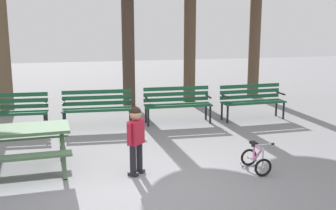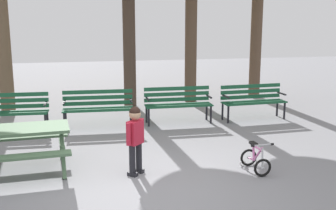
# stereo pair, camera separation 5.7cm
# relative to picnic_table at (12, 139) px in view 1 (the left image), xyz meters

# --- Properties ---
(ground) EXTENTS (36.00, 36.00, 0.00)m
(ground) POSITION_rel_picnic_table_xyz_m (2.05, -1.09, -0.59)
(ground) COLOR gray
(picnic_table) EXTENTS (1.90, 1.48, 0.79)m
(picnic_table) POSITION_rel_picnic_table_xyz_m (0.00, 0.00, 0.00)
(picnic_table) COLOR #4C6B4C
(picnic_table) RESTS_ON ground
(park_bench_far_left) EXTENTS (1.62, 0.53, 0.85)m
(park_bench_far_left) POSITION_rel_picnic_table_xyz_m (-0.40, 2.71, -0.08)
(park_bench_far_left) COLOR #195133
(park_bench_far_left) RESTS_ON ground
(park_bench_left) EXTENTS (1.62, 0.53, 0.85)m
(park_bench_left) POSITION_rel_picnic_table_xyz_m (1.50, 2.71, -0.08)
(park_bench_left) COLOR #195133
(park_bench_left) RESTS_ON ground
(park_bench_right) EXTENTS (1.60, 0.47, 0.85)m
(park_bench_right) POSITION_rel_picnic_table_xyz_m (3.39, 2.77, -0.08)
(park_bench_right) COLOR #195133
(park_bench_right) RESTS_ON ground
(park_bench_far_right) EXTENTS (1.62, 0.55, 0.85)m
(park_bench_far_right) POSITION_rel_picnic_table_xyz_m (5.29, 2.74, -0.08)
(park_bench_far_right) COLOR #195133
(park_bench_far_right) RESTS_ON ground
(child_standing) EXTENTS (0.32, 0.33, 1.13)m
(child_standing) POSITION_rel_picnic_table_xyz_m (1.95, -0.44, 0.08)
(child_standing) COLOR black
(child_standing) RESTS_ON ground
(kids_bicycle) EXTENTS (0.39, 0.57, 0.54)m
(kids_bicycle) POSITION_rel_picnic_table_xyz_m (3.91, -0.70, -0.39)
(kids_bicycle) COLOR black
(kids_bicycle) RESTS_ON ground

